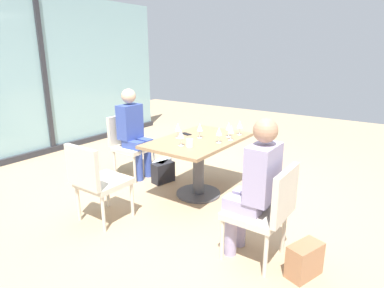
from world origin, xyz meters
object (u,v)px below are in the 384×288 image
object	(u,v)px
wine_glass_6	(181,134)
coffee_cup	(190,143)
person_near_window	(133,129)
wine_glass_4	(240,125)
handbag_0	(163,172)
wine_glass_2	(219,132)
chair_near_window	(129,142)
chair_far_left	(96,178)
chair_front_left	(266,208)
wine_glass_1	(178,127)
cell_phone_on_table	(186,134)
handbag_2	(162,169)
person_front_left	(255,183)
wine_glass_0	(229,126)
wine_glass_3	(231,129)
wine_glass_5	(200,127)
handbag_1	(305,260)
dining_table_main	(199,154)

from	to	relation	value
wine_glass_6	coffee_cup	size ratio (longest dim) A/B	2.06
person_near_window	wine_glass_4	xyz separation A→B (m)	(0.47, -1.42, 0.16)
person_near_window	handbag_0	size ratio (longest dim) A/B	4.20
wine_glass_2	wine_glass_6	distance (m)	0.46
chair_near_window	chair_far_left	bearing A→B (deg)	-148.02
chair_front_left	wine_glass_1	xyz separation A→B (m)	(0.69, 1.45, 0.37)
wine_glass_6	cell_phone_on_table	size ratio (longest dim) A/B	1.28
person_near_window	handbag_2	xyz separation A→B (m)	(0.14, -0.39, -0.56)
person_front_left	wine_glass_2	world-z (taller)	person_front_left
wine_glass_0	wine_glass_2	xyz separation A→B (m)	(-0.30, -0.04, 0.00)
chair_front_left	handbag_2	bearing A→B (deg)	64.15
chair_near_window	wine_glass_3	world-z (taller)	wine_glass_3
coffee_cup	chair_near_window	bearing A→B (deg)	75.70
coffee_cup	wine_glass_4	bearing A→B (deg)	-13.96
wine_glass_5	coffee_cup	xyz separation A→B (m)	(-0.39, -0.12, -0.09)
coffee_cup	handbag_1	xyz separation A→B (m)	(-0.46, -1.46, -0.64)
handbag_1	wine_glass_4	bearing A→B (deg)	64.32
wine_glass_6	handbag_0	distance (m)	1.04
wine_glass_4	person_near_window	bearing A→B (deg)	108.39
chair_near_window	person_front_left	distance (m)	2.47
chair_far_left	wine_glass_2	xyz separation A→B (m)	(1.18, -0.76, 0.37)
wine_glass_2	wine_glass_0	bearing A→B (deg)	7.33
dining_table_main	wine_glass_0	bearing A→B (deg)	-39.05
handbag_1	chair_near_window	bearing A→B (deg)	93.45
chair_front_left	wine_glass_2	bearing A→B (deg)	49.64
chair_front_left	wine_glass_5	bearing A→B (deg)	55.68
wine_glass_0	wine_glass_2	bearing A→B (deg)	-172.67
person_front_left	handbag_2	world-z (taller)	person_front_left
person_front_left	person_near_window	bearing A→B (deg)	70.28
person_near_window	handbag_0	xyz separation A→B (m)	(0.06, -0.48, -0.56)
person_front_left	wine_glass_6	xyz separation A→B (m)	(0.44, 1.11, 0.16)
dining_table_main	handbag_2	world-z (taller)	dining_table_main
wine_glass_1	wine_glass_4	distance (m)	0.79
dining_table_main	cell_phone_on_table	xyz separation A→B (m)	(0.10, 0.26, 0.19)
person_near_window	wine_glass_5	xyz separation A→B (m)	(0.05, -1.09, 0.16)
wine_glass_2	wine_glass_3	distance (m)	0.19
wine_glass_2	wine_glass_6	xyz separation A→B (m)	(-0.36, 0.28, 0.00)
dining_table_main	wine_glass_5	size ratio (longest dim) A/B	7.10
wine_glass_3	coffee_cup	xyz separation A→B (m)	(-0.51, 0.24, -0.09)
person_near_window	wine_glass_0	size ratio (longest dim) A/B	6.81
dining_table_main	handbag_0	bearing A→B (deg)	84.91
chair_front_left	handbag_0	xyz separation A→B (m)	(0.85, 1.85, -0.36)
handbag_0	cell_phone_on_table	bearing A→B (deg)	-71.09
coffee_cup	handbag_1	size ratio (longest dim) A/B	0.30
wine_glass_6	coffee_cup	xyz separation A→B (m)	(0.02, -0.11, -0.09)
wine_glass_2	handbag_1	xyz separation A→B (m)	(-0.80, -1.29, -0.72)
wine_glass_5	cell_phone_on_table	xyz separation A→B (m)	(0.05, 0.24, -0.13)
wine_glass_3	person_near_window	bearing A→B (deg)	96.91
chair_near_window	cell_phone_on_table	size ratio (longest dim) A/B	6.04
wine_glass_1	wine_glass_2	world-z (taller)	same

